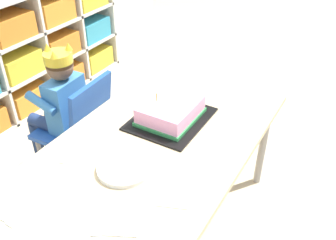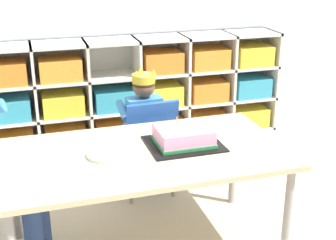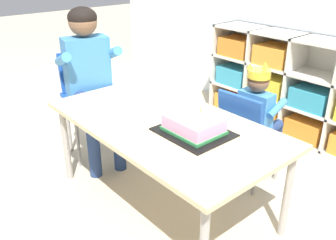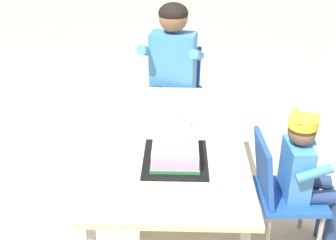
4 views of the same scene
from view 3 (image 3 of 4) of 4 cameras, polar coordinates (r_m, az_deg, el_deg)
ground at (r=2.31m, az=-0.64°, el=-12.81°), size 16.00×16.00×0.00m
activity_table at (r=2.03m, az=-0.71°, el=-1.29°), size 1.38×0.74×0.56m
classroom_chair_blue at (r=2.36m, az=12.22°, el=-1.91°), size 0.35×0.36×0.65m
child_with_crown at (r=2.39m, az=14.06°, el=1.62°), size 0.30×0.31×0.80m
classroom_chair_adult_side at (r=2.72m, az=-12.52°, el=4.31°), size 0.39×0.41×0.76m
adult_helper_seated at (r=2.55m, az=-12.15°, el=7.72°), size 0.46×0.45×1.09m
birthday_cake_on_tray at (r=1.87m, az=4.05°, el=-0.99°), size 0.36×0.31×0.13m
paper_plate_stack at (r=2.14m, az=-3.48°, el=1.55°), size 0.21×0.21×0.02m
paper_napkin_square at (r=2.03m, az=-8.74°, el=-0.20°), size 0.17×0.17×0.00m
fork_scattered_mid_table at (r=2.54m, az=-5.31°, el=5.22°), size 0.02×0.13×0.00m
fork_beside_plate_stack at (r=2.31m, az=0.91°, el=3.30°), size 0.13×0.06×0.00m
fork_near_cake_tray at (r=2.27m, az=-10.35°, el=2.48°), size 0.08×0.14×0.00m
fork_at_table_front_edge at (r=1.71m, az=12.39°, el=-5.51°), size 0.12×0.08×0.00m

